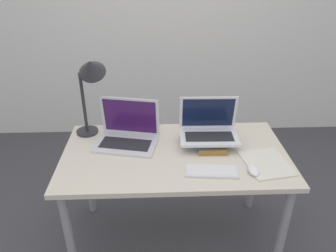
{
  "coord_description": "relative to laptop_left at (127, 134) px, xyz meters",
  "views": [
    {
      "loc": [
        -0.1,
        -1.27,
        1.76
      ],
      "look_at": [
        -0.04,
        0.36,
        0.88
      ],
      "focal_mm": 35.0,
      "sensor_mm": 36.0,
      "label": 1
    }
  ],
  "objects": [
    {
      "name": "laptop_left",
      "position": [
        0.0,
        0.0,
        0.0
      ],
      "size": [
        0.42,
        0.33,
        0.27
      ],
      "color": "silver",
      "rests_on": "desk"
    },
    {
      "name": "wall_back",
      "position": [
        0.29,
        1.42,
        0.6
      ],
      "size": [
        8.0,
        0.05,
        2.7
      ],
      "color": "silver",
      "rests_on": "ground_plane"
    },
    {
      "name": "book_stack",
      "position": [
        0.51,
        -0.04,
        -0.03
      ],
      "size": [
        0.22,
        0.27,
        0.05
      ],
      "color": "olive",
      "rests_on": "desk"
    },
    {
      "name": "laptop_on_books",
      "position": [
        0.5,
        -0.03,
        0.05
      ],
      "size": [
        0.36,
        0.23,
        0.24
      ],
      "color": "silver",
      "rests_on": "book_stack"
    },
    {
      "name": "notepad",
      "position": [
        0.79,
        -0.27,
        -0.05
      ],
      "size": [
        0.28,
        0.32,
        0.01
      ],
      "color": "silver",
      "rests_on": "desk"
    },
    {
      "name": "desk_lamp",
      "position": [
        -0.21,
        0.1,
        0.35
      ],
      "size": [
        0.23,
        0.2,
        0.55
      ],
      "color": "#28282D",
      "rests_on": "desk"
    },
    {
      "name": "mouse",
      "position": [
        0.7,
        -0.35,
        -0.04
      ],
      "size": [
        0.06,
        0.1,
        0.03
      ],
      "color": "white",
      "rests_on": "desk"
    },
    {
      "name": "wireless_keyboard",
      "position": [
        0.47,
        -0.33,
        -0.05
      ],
      "size": [
        0.3,
        0.15,
        0.01
      ],
      "color": "silver",
      "rests_on": "desk"
    },
    {
      "name": "desk",
      "position": [
        0.29,
        -0.13,
        -0.14
      ],
      "size": [
        1.33,
        0.72,
        0.7
      ],
      "color": "beige",
      "rests_on": "ground_plane"
    }
  ]
}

